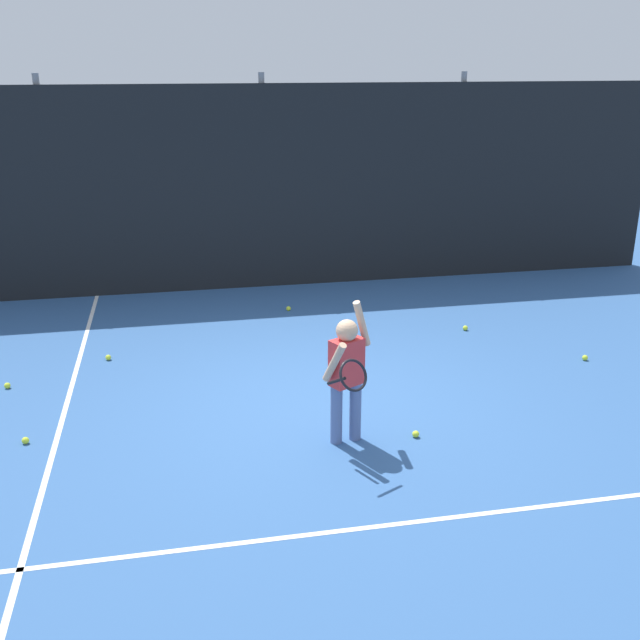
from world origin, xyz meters
The scene contains 16 objects.
ground_plane centered at (0.00, 0.00, 0.00)m, with size 20.00×20.00×0.00m, color #335B93.
court_line_baseline centered at (0.00, -2.20, 0.00)m, with size 9.00×0.05×0.00m, color white.
court_line_sideline centered at (-2.59, 1.00, 0.00)m, with size 0.05×9.00×0.00m, color white.
back_fence_windscreen centered at (0.00, 4.26, 1.52)m, with size 12.70×0.08×3.04m, color black.
fence_post_1 centered at (-3.10, 4.32, 1.60)m, with size 0.09×0.09×3.19m, color slate.
fence_post_2 centered at (0.00, 4.32, 1.60)m, with size 0.09×0.09×3.19m, color slate.
fence_post_3 centered at (3.10, 4.32, 1.60)m, with size 0.09×0.09×3.19m, color slate.
fence_post_4 centered at (6.20, 4.32, 1.60)m, with size 0.09×0.09×3.19m, color slate.
tennis_player centered at (0.08, -0.86, 0.73)m, with size 0.51×0.80×1.35m.
tennis_ball_0 centered at (3.32, 0.50, 0.03)m, with size 0.07×0.07×0.07m, color #CCE033.
tennis_ball_1 centered at (-3.26, 1.01, 0.03)m, with size 0.07×0.07×0.07m, color #CCE033.
tennis_ball_2 centered at (0.14, 2.98, 0.03)m, with size 0.07×0.07×0.07m, color #CCE033.
tennis_ball_3 centered at (-2.24, 1.61, 0.03)m, with size 0.07×0.07×0.07m, color #CCE033.
tennis_ball_4 centered at (2.31, 1.74, 0.03)m, with size 0.07×0.07×0.07m, color #CCE033.
tennis_ball_5 centered at (-2.86, -0.32, 0.03)m, with size 0.07×0.07×0.07m, color #CCE033.
tennis_ball_6 centered at (0.75, -0.91, 0.03)m, with size 0.07×0.07×0.07m, color #CCE033.
Camera 1 is at (-1.35, -6.84, 3.41)m, focal length 41.50 mm.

